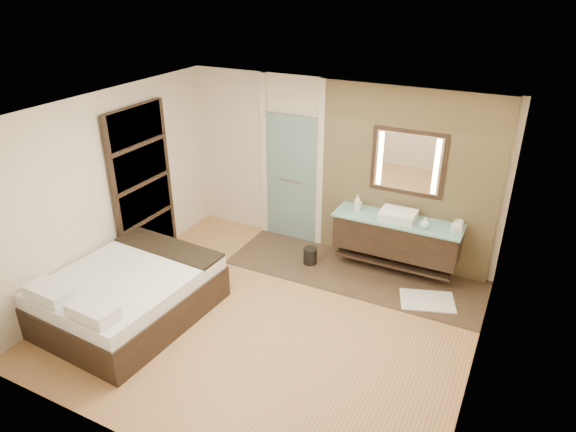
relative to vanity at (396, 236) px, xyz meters
The scene contains 15 objects.
floor 2.29m from the vanity, 119.83° to the right, with size 5.00×5.00×0.00m, color #A26743.
tile_strip 0.83m from the vanity, 147.54° to the right, with size 3.80×1.30×0.01m, color #3B2920.
stone_wall 0.82m from the vanity, 90.00° to the left, with size 2.60×0.08×2.70m, color tan.
vanity is the anchor object (origin of this frame).
mirror_unit 1.10m from the vanity, 90.00° to the left, with size 1.06×0.04×0.96m.
frosted_door 1.95m from the vanity, behind, with size 1.10×0.12×2.70m.
shoji_partition 3.82m from the vanity, 159.50° to the right, with size 0.06×1.20×2.40m.
bed 3.81m from the vanity, 136.00° to the right, with size 1.77×2.16×0.80m.
bath_mat 1.05m from the vanity, 41.92° to the right, with size 0.72×0.50×0.02m, color white.
waste_bin 1.34m from the vanity, 162.21° to the right, with size 0.21×0.21×0.26m, color black.
tissue_box 0.89m from the vanity, ahead, with size 0.12×0.12×0.10m, color silver.
soap_bottle_a 0.75m from the vanity, behind, with size 0.09×0.09×0.23m, color white.
soap_bottle_b 0.73m from the vanity, behind, with size 0.09×0.09×0.19m, color #B2B2B2.
soap_bottle_c 0.56m from the vanity, 16.09° to the right, with size 0.13×0.13×0.16m, color #C0F2F0.
cup 0.89m from the vanity, ahead, with size 0.13×0.13×0.10m, color white.
Camera 1 is at (2.67, -4.72, 4.10)m, focal length 32.00 mm.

